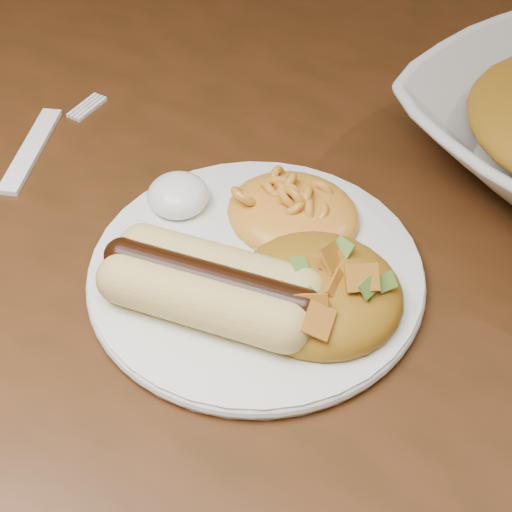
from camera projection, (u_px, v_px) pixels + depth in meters
The scene contains 7 objects.
table at pixel (210, 234), 0.66m from camera, with size 1.60×0.90×0.75m.
plate at pixel (256, 273), 0.49m from camera, with size 0.21×0.21×0.01m, color white.
hotdog at pixel (211, 285), 0.46m from camera, with size 0.12×0.08×0.03m.
mac_and_cheese at pixel (294, 199), 0.51m from camera, with size 0.09×0.08×0.03m, color gold.
sour_cream at pixel (178, 190), 0.52m from camera, with size 0.04×0.04×0.03m, color white.
taco_salad at pixel (320, 281), 0.46m from camera, with size 0.10×0.10×0.05m.
fork at pixel (31, 150), 0.59m from camera, with size 0.02×0.13×0.00m, color white.
Camera 1 is at (0.28, -0.39, 1.12)m, focal length 55.00 mm.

